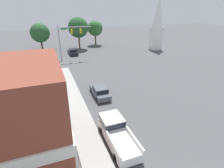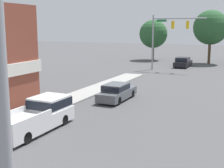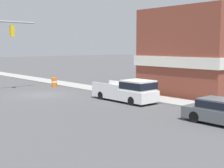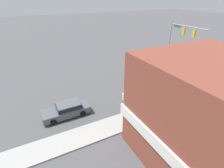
# 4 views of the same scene
# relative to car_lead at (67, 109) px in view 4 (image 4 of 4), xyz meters

# --- Properties ---
(ground_plane) EXTENTS (200.00, 200.00, 0.00)m
(ground_plane) POSITION_rel_car_lead_xyz_m (2.10, -16.46, -0.75)
(ground_plane) COLOR #4C4C4F
(sidewalk_curb) EXTENTS (2.40, 60.00, 0.14)m
(sidewalk_curb) POSITION_rel_car_lead_xyz_m (-3.60, -16.46, -0.68)
(sidewalk_curb) COLOR #9E9E99
(sidewalk_curb) RESTS_ON ground
(near_signal_assembly) EXTENTS (7.15, 0.49, 7.20)m
(near_signal_assembly) POSITION_rel_car_lead_xyz_m (5.46, -20.53, 4.45)
(near_signal_assembly) COLOR gray
(near_signal_assembly) RESTS_ON ground
(car_lead) EXTENTS (1.76, 4.70, 1.43)m
(car_lead) POSITION_rel_car_lead_xyz_m (0.00, 0.00, 0.00)
(car_lead) COLOR black
(car_lead) RESTS_ON ground
(pickup_truck_parked) EXTENTS (2.02, 5.70, 1.79)m
(pickup_truck_parked) POSITION_rel_car_lead_xyz_m (-1.19, -8.71, 0.14)
(pickup_truck_parked) COLOR black
(pickup_truck_parked) RESTS_ON ground
(construction_barrel) EXTENTS (0.61, 0.61, 0.96)m
(construction_barrel) POSITION_rel_car_lead_xyz_m (-1.80, -20.78, -0.26)
(construction_barrel) COLOR orange
(construction_barrel) RESTS_ON ground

